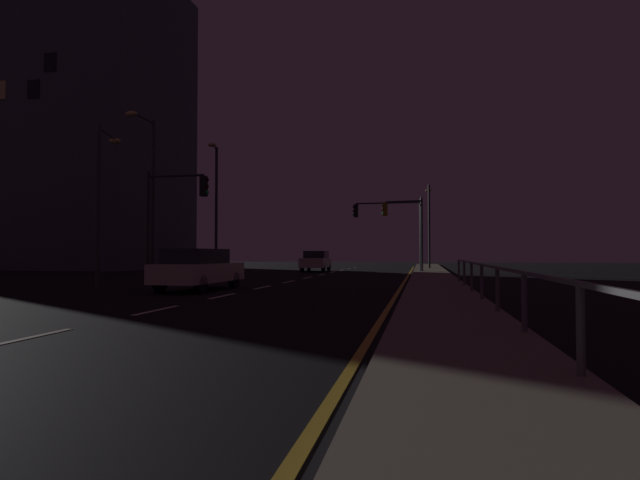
{
  "coord_description": "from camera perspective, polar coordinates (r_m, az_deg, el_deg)",
  "views": [
    {
      "loc": [
        6.39,
        -1.82,
        1.41
      ],
      "look_at": [
        -0.05,
        28.63,
        2.25
      ],
      "focal_mm": 27.13,
      "sensor_mm": 36.0,
      "label": 1
    }
  ],
  "objects": [
    {
      "name": "traffic_light_far_right",
      "position": [
        34.75,
        9.91,
        2.33
      ],
      "size": [
        2.89,
        0.57,
        5.19
      ],
      "color": "#38383D",
      "rests_on": "sidewalk_right"
    },
    {
      "name": "ground_plane",
      "position": [
        20.4,
        -6.37,
        -5.5
      ],
      "size": [
        112.0,
        112.0,
        0.0
      ],
      "primitive_type": "plane",
      "color": "black",
      "rests_on": "ground"
    },
    {
      "name": "traffic_light_far_center",
      "position": [
        23.81,
        -16.86,
        4.02
      ],
      "size": [
        3.13,
        0.35,
        5.3
      ],
      "color": "#2D3033",
      "rests_on": "ground"
    },
    {
      "name": "car_oncoming",
      "position": [
        37.17,
        -0.48,
        -2.45
      ],
      "size": [
        2.03,
        4.48,
        1.57
      ],
      "color": "beige",
      "rests_on": "ground"
    },
    {
      "name": "street_lamp_across_street",
      "position": [
        22.19,
        -24.32,
        5.53
      ],
      "size": [
        0.93,
        2.11,
        6.7
      ],
      "color": "#38383D",
      "rests_on": "ground"
    },
    {
      "name": "street_lamp_far_end",
      "position": [
        24.88,
        -19.47,
        6.28
      ],
      "size": [
        0.56,
        2.25,
        7.95
      ],
      "color": "#38383D",
      "rests_on": "ground"
    },
    {
      "name": "street_lamp_corner",
      "position": [
        42.41,
        12.74,
        2.57
      ],
      "size": [
        0.56,
        2.05,
        7.08
      ],
      "color": "#2D3033",
      "rests_on": "sidewalk_right"
    },
    {
      "name": "building_distant",
      "position": [
        54.06,
        -30.08,
        11.43
      ],
      "size": [
        25.8,
        13.0,
        26.71
      ],
      "color": "#4C515B",
      "rests_on": "ground"
    },
    {
      "name": "lane_edge_line",
      "position": [
        24.38,
        9.95,
        -4.83
      ],
      "size": [
        0.14,
        53.0,
        0.01
      ],
      "color": "gold",
      "rests_on": "ground"
    },
    {
      "name": "sidewalk_right",
      "position": [
        19.38,
        13.69,
        -5.47
      ],
      "size": [
        2.37,
        77.0,
        0.14
      ],
      "primitive_type": "cube",
      "color": "gray",
      "rests_on": "ground"
    },
    {
      "name": "traffic_light_mid_left",
      "position": [
        35.13,
        8.19,
        2.39
      ],
      "size": [
        4.94,
        0.34,
        5.13
      ],
      "color": "#2D3033",
      "rests_on": "sidewalk_right"
    },
    {
      "name": "lane_markings_center",
      "position": [
        23.74,
        -3.71,
        -4.94
      ],
      "size": [
        0.14,
        50.0,
        0.01
      ],
      "color": "silver",
      "rests_on": "ground"
    },
    {
      "name": "street_lamp_mid_block",
      "position": [
        31.76,
        -12.21,
        4.83
      ],
      "size": [
        0.84,
        2.0,
        8.29
      ],
      "color": "#2D3033",
      "rests_on": "ground"
    },
    {
      "name": "barrier_fence",
      "position": [
        11.31,
        20.19,
        -4.19
      ],
      "size": [
        0.09,
        22.81,
        0.98
      ],
      "color": "#59595E",
      "rests_on": "sidewalk_right"
    },
    {
      "name": "car",
      "position": [
        18.92,
        -14.13,
        -3.29
      ],
      "size": [
        1.95,
        4.45,
        1.57
      ],
      "color": "beige",
      "rests_on": "ground"
    }
  ]
}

